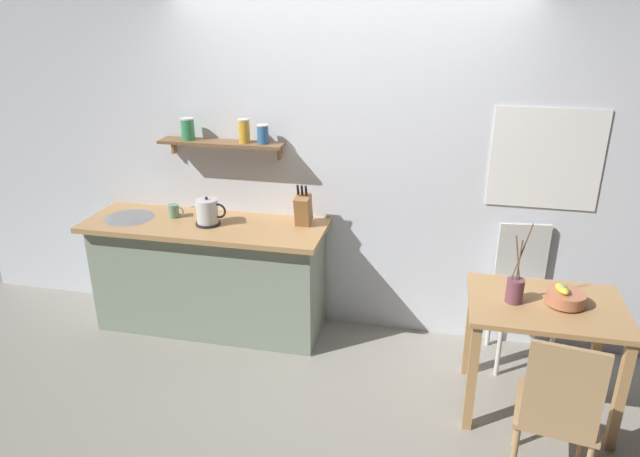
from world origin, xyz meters
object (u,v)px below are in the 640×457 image
object	(u,v)px
dining_chair_far	(522,289)
coffee_mug_by_sink	(174,211)
knife_block	(303,209)
fruit_bowl	(565,297)
dining_table	(544,323)
twig_vase	(515,289)
dining_chair_near	(558,408)
electric_kettle	(208,212)

from	to	relation	value
dining_chair_far	coffee_mug_by_sink	bearing A→B (deg)	-178.58
knife_block	coffee_mug_by_sink	bearing A→B (deg)	-177.01
dining_chair_far	fruit_bowl	bearing A→B (deg)	-75.47
fruit_bowl	coffee_mug_by_sink	size ratio (longest dim) A/B	1.88
dining_table	coffee_mug_by_sink	bearing A→B (deg)	168.53
dining_table	twig_vase	distance (m)	0.29
dining_chair_near	twig_vase	size ratio (longest dim) A/B	1.89
knife_block	twig_vase	bearing A→B (deg)	-22.76
dining_chair_near	electric_kettle	bearing A→B (deg)	154.15
dining_chair_far	twig_vase	world-z (taller)	twig_vase
fruit_bowl	electric_kettle	distance (m)	2.49
dining_table	electric_kettle	bearing A→B (deg)	169.14
dining_chair_near	electric_kettle	size ratio (longest dim) A/B	3.62
electric_kettle	knife_block	distance (m)	0.71
dining_table	electric_kettle	xyz separation A→B (m)	(-2.35, 0.45, 0.37)
dining_chair_near	knife_block	bearing A→B (deg)	142.26
dining_chair_near	dining_chair_far	size ratio (longest dim) A/B	0.97
fruit_bowl	knife_block	world-z (taller)	knife_block
dining_chair_near	dining_chair_far	xyz separation A→B (m)	(-0.05, 1.29, 0.01)
dining_chair_near	knife_block	distance (m)	2.15
dining_table	dining_chair_near	size ratio (longest dim) A/B	0.96
dining_chair_near	coffee_mug_by_sink	bearing A→B (deg)	155.25
knife_block	dining_table	bearing A→B (deg)	-19.69
dining_chair_far	dining_table	bearing A→B (deg)	-84.36
dining_chair_far	coffee_mug_by_sink	size ratio (longest dim) A/B	8.22
dining_chair_near	dining_table	bearing A→B (deg)	89.49
dining_chair_far	knife_block	bearing A→B (deg)	-179.56
coffee_mug_by_sink	fruit_bowl	bearing A→B (deg)	-10.99
dining_table	knife_block	xyz separation A→B (m)	(-1.66, 0.59, 0.40)
dining_chair_near	electric_kettle	xyz separation A→B (m)	(-2.34, 1.13, 0.47)
dining_chair_far	twig_vase	xyz separation A→B (m)	(-0.14, -0.62, 0.31)
knife_block	coffee_mug_by_sink	world-z (taller)	knife_block
dining_table	twig_vase	world-z (taller)	twig_vase
electric_kettle	knife_block	xyz separation A→B (m)	(0.69, 0.14, 0.03)
fruit_bowl	twig_vase	distance (m)	0.29
dining_table	dining_chair_near	world-z (taller)	dining_chair_near
coffee_mug_by_sink	electric_kettle	bearing A→B (deg)	-15.96
twig_vase	dining_table	bearing A→B (deg)	5.74
knife_block	dining_chair_near	bearing A→B (deg)	-37.74
dining_table	fruit_bowl	size ratio (longest dim) A/B	4.05
fruit_bowl	twig_vase	xyz separation A→B (m)	(-0.29, -0.02, 0.03)
electric_kettle	knife_block	size ratio (longest dim) A/B	0.83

